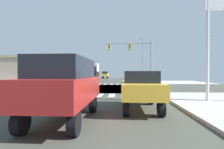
{
  "coord_description": "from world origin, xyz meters",
  "views": [
    {
      "loc": [
        4.18,
        -21.67,
        1.79
      ],
      "look_at": [
        2.47,
        5.1,
        1.58
      ],
      "focal_mm": 28.76,
      "sensor_mm": 36.0,
      "label": 1
    }
  ],
  "objects": [
    {
      "name": "street_lamp",
      "position": [
        7.98,
        15.96,
        5.35
      ],
      "size": [
        1.78,
        0.32,
        9.09
      ],
      "color": "gray",
      "rests_on": "ground"
    },
    {
      "name": "sedan_leading_1",
      "position": [
        5.0,
        -12.79,
        1.12
      ],
      "size": [
        1.8,
        4.3,
        1.88
      ],
      "color": "black",
      "rests_on": "ground"
    },
    {
      "name": "crosswalk_near",
      "position": [
        -0.25,
        -7.3,
        0.0
      ],
      "size": [
        13.5,
        2.0,
        0.01
      ],
      "color": "silver",
      "rests_on": "ground"
    },
    {
      "name": "sidewalk_corner_ne",
      "position": [
        13.0,
        12.0,
        0.07
      ],
      "size": [
        12.0,
        12.0,
        0.14
      ],
      "color": "#B2ADA3",
      "rests_on": "ground"
    },
    {
      "name": "suv_trailing_2",
      "position": [
        2.0,
        -15.13,
        1.39
      ],
      "size": [
        1.96,
        4.6,
        2.34
      ],
      "color": "black",
      "rests_on": "ground"
    },
    {
      "name": "ground",
      "position": [
        0.0,
        0.0,
        -0.03
      ],
      "size": [
        90.0,
        90.0,
        0.05
      ],
      "color": "#42433B"
    },
    {
      "name": "crosswalk_far",
      "position": [
        -0.25,
        7.3,
        0.0
      ],
      "size": [
        13.5,
        2.0,
        0.01
      ],
      "color": "silver",
      "rests_on": "ground"
    },
    {
      "name": "box_truck_nearside_1",
      "position": [
        -5.0,
        33.67,
        2.56
      ],
      "size": [
        2.4,
        7.2,
        4.85
      ],
      "rotation": [
        0.0,
        0.0,
        3.14
      ],
      "color": "black",
      "rests_on": "ground"
    },
    {
      "name": "bank_building",
      "position": [
        -19.65,
        12.87,
        2.44
      ],
      "size": [
        15.4,
        10.92,
        4.86
      ],
      "color": "tan",
      "rests_on": "ground"
    },
    {
      "name": "pickup_queued_2",
      "position": [
        -2.0,
        38.91,
        1.29
      ],
      "size": [
        2.0,
        5.1,
        2.35
      ],
      "rotation": [
        0.0,
        0.0,
        3.14
      ],
      "color": "black",
      "rests_on": "ground"
    },
    {
      "name": "sidewalk_corner_nw",
      "position": [
        -13.0,
        12.0,
        0.07
      ],
      "size": [
        12.0,
        12.0,
        0.14
      ],
      "color": "#B3AAA0",
      "rests_on": "ground"
    },
    {
      "name": "traffic_signal_mast",
      "position": [
        5.67,
        6.92,
        5.13
      ],
      "size": [
        7.58,
        0.55,
        6.9
      ],
      "color": "gray",
      "rests_on": "ground"
    },
    {
      "name": "suv_farside_1",
      "position": [
        -5.0,
        18.35,
        1.39
      ],
      "size": [
        1.96,
        4.6,
        2.34
      ],
      "rotation": [
        0.0,
        0.0,
        3.14
      ],
      "color": "black",
      "rests_on": "ground"
    }
  ]
}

